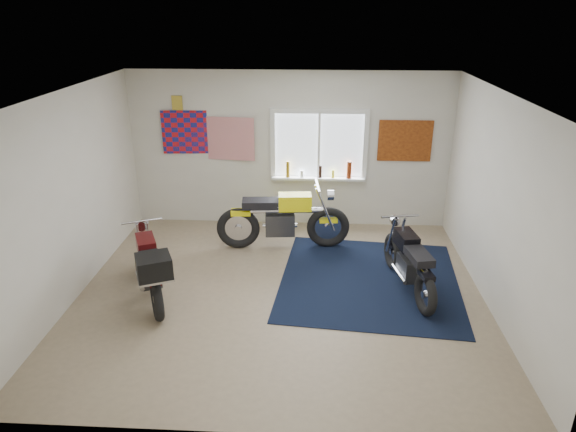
# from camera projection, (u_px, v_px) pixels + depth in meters

# --- Properties ---
(ground) EXTENTS (5.50, 5.50, 0.00)m
(ground) POSITION_uv_depth(u_px,v_px,m) (280.00, 293.00, 7.05)
(ground) COLOR #9E896B
(ground) RESTS_ON ground
(room_shell) EXTENTS (5.50, 5.50, 5.50)m
(room_shell) POSITION_uv_depth(u_px,v_px,m) (280.00, 180.00, 6.43)
(room_shell) COLOR white
(room_shell) RESTS_ON ground
(navy_rug) EXTENTS (2.74, 2.83, 0.01)m
(navy_rug) POSITION_uv_depth(u_px,v_px,m) (369.00, 280.00, 7.39)
(navy_rug) COLOR black
(navy_rug) RESTS_ON ground
(window_assembly) EXTENTS (1.66, 0.17, 1.26)m
(window_assembly) POSITION_uv_depth(u_px,v_px,m) (319.00, 150.00, 8.78)
(window_assembly) COLOR white
(window_assembly) RESTS_ON room_shell
(oil_bottles) EXTENTS (1.14, 0.09, 0.30)m
(oil_bottles) POSITION_uv_depth(u_px,v_px,m) (324.00, 171.00, 8.85)
(oil_bottles) COLOR #906814
(oil_bottles) RESTS_ON window_assembly
(flag_display) EXTENTS (1.60, 0.10, 1.17)m
(flag_display) POSITION_uv_depth(u_px,v_px,m) (177.00, 103.00, 8.62)
(flag_display) COLOR red
(flag_display) RESTS_ON room_shell
(triumph_poster) EXTENTS (0.90, 0.03, 0.70)m
(triumph_poster) POSITION_uv_depth(u_px,v_px,m) (405.00, 141.00, 8.65)
(triumph_poster) COLOR #A54C14
(triumph_poster) RESTS_ON room_shell
(yellow_triumph) EXTENTS (2.15, 0.64, 1.08)m
(yellow_triumph) POSITION_uv_depth(u_px,v_px,m) (283.00, 220.00, 8.23)
(yellow_triumph) COLOR black
(yellow_triumph) RESTS_ON ground
(black_chrome_bike) EXTENTS (0.60, 1.79, 0.93)m
(black_chrome_bike) POSITION_uv_depth(u_px,v_px,m) (409.00, 263.00, 7.01)
(black_chrome_bike) COLOR black
(black_chrome_bike) RESTS_ON navy_rug
(maroon_tourer) EXTENTS (1.00, 1.76, 0.93)m
(maroon_tourer) POSITION_uv_depth(u_px,v_px,m) (150.00, 268.00, 6.72)
(maroon_tourer) COLOR black
(maroon_tourer) RESTS_ON ground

